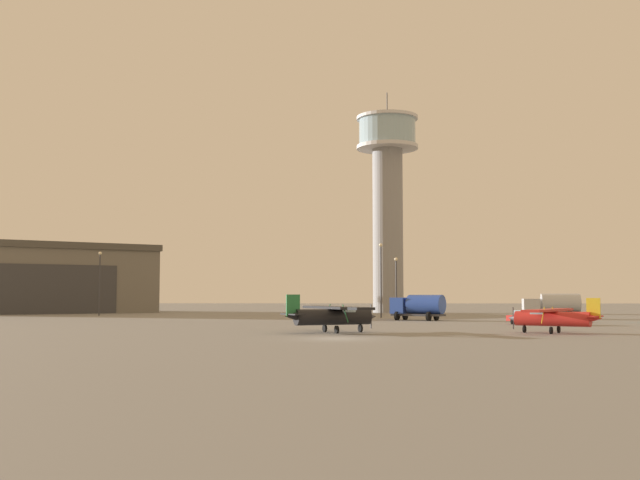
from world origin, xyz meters
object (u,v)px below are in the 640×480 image
at_px(airplane_black, 332,315).
at_px(truck_fuel_tanker_blue, 419,306).
at_px(control_tower, 388,189).
at_px(light_post_north, 381,274).
at_px(truck_fuel_tanker_silver, 553,305).
at_px(light_post_east, 396,281).
at_px(light_post_west, 100,278).
at_px(car_red, 531,317).
at_px(airplane_red, 553,317).

bearing_deg(airplane_black, truck_fuel_tanker_blue, 45.55).
relative_size(control_tower, light_post_north, 3.85).
bearing_deg(control_tower, truck_fuel_tanker_silver, -59.65).
distance_m(light_post_east, light_post_north, 2.13).
xyz_separation_m(truck_fuel_tanker_silver, light_post_west, (-58.24, 10.86, 3.55)).
bearing_deg(light_post_east, light_post_west, 169.03).
relative_size(control_tower, truck_fuel_tanker_silver, 5.27).
height_order(control_tower, light_post_east, control_tower).
relative_size(car_red, light_post_west, 0.53).
bearing_deg(airplane_red, control_tower, -51.37).
relative_size(light_post_west, light_post_north, 0.94).
bearing_deg(control_tower, airplane_black, -96.85).
relative_size(airplane_black, truck_fuel_tanker_silver, 1.38).
relative_size(truck_fuel_tanker_silver, car_red, 1.47).
xyz_separation_m(truck_fuel_tanker_blue, truck_fuel_tanker_silver, (16.54, 6.27, 0.05)).
height_order(car_red, light_post_east, light_post_east).
xyz_separation_m(truck_fuel_tanker_blue, light_post_north, (-3.75, 9.71, 3.88)).
distance_m(truck_fuel_tanker_blue, light_post_east, 10.03).
xyz_separation_m(control_tower, light_post_east, (-0.49, -27.46, -15.42)).
relative_size(truck_fuel_tanker_silver, light_post_north, 0.73).
bearing_deg(truck_fuel_tanker_blue, car_red, 160.93).
xyz_separation_m(airplane_red, light_post_north, (-11.09, 38.01, 4.26)).
relative_size(airplane_black, truck_fuel_tanker_blue, 1.51).
bearing_deg(airplane_black, light_post_west, 99.61).
xyz_separation_m(control_tower, truck_fuel_tanker_silver, (17.91, -30.60, -18.31)).
distance_m(control_tower, truck_fuel_tanker_silver, 39.91).
bearing_deg(light_post_west, light_post_east, -10.97).
bearing_deg(control_tower, light_post_east, -91.02).
relative_size(control_tower, airplane_black, 3.82).
distance_m(airplane_black, truck_fuel_tanker_blue, 29.34).
relative_size(truck_fuel_tanker_blue, light_post_north, 0.67).
bearing_deg(light_post_north, truck_fuel_tanker_blue, -68.92).
bearing_deg(light_post_west, airplane_black, -54.13).
relative_size(light_post_east, light_post_north, 0.81).
height_order(control_tower, airplane_red, control_tower).
distance_m(airplane_red, truck_fuel_tanker_silver, 35.77).
height_order(control_tower, car_red, control_tower).
distance_m(control_tower, light_post_north, 30.87).
height_order(control_tower, truck_fuel_tanker_silver, control_tower).
xyz_separation_m(control_tower, car_red, (10.99, -48.54, -19.22)).
bearing_deg(truck_fuel_tanker_blue, light_post_north, -37.49).
distance_m(truck_fuel_tanker_silver, light_post_north, 20.93).
bearing_deg(airplane_red, light_post_east, -45.26).
distance_m(control_tower, light_post_east, 31.50).
xyz_separation_m(control_tower, light_post_west, (-40.33, -19.74, -14.76)).
relative_size(control_tower, light_post_east, 4.77).
distance_m(airplane_black, light_post_west, 55.68).
distance_m(car_red, light_post_west, 59.02).
height_order(truck_fuel_tanker_blue, light_post_east, light_post_east).
height_order(airplane_red, truck_fuel_tanker_blue, truck_fuel_tanker_blue).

